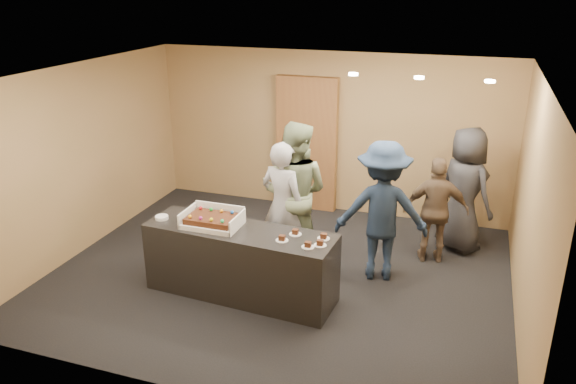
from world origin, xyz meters
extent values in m
plane|color=black|center=(0.00, 0.00, 0.00)|extent=(6.00, 6.00, 0.00)
plane|color=white|center=(0.00, 0.00, 2.70)|extent=(6.00, 6.00, 0.00)
cube|color=#9A7C4A|center=(0.00, 2.50, 1.35)|extent=(6.00, 0.04, 2.70)
cube|color=#9A7C4A|center=(0.00, -2.50, 1.35)|extent=(6.00, 0.04, 2.70)
cube|color=#9A7C4A|center=(-3.00, 0.00, 1.35)|extent=(0.04, 5.00, 2.70)
cube|color=#9A7C4A|center=(3.00, 0.00, 1.35)|extent=(0.04, 5.00, 2.70)
cube|color=black|center=(-0.29, -0.65, 0.45)|extent=(2.44, 0.86, 0.90)
cube|color=brown|center=(-0.36, 2.41, 1.14)|extent=(1.04, 0.15, 2.29)
cube|color=white|center=(-0.65, -0.65, 0.93)|extent=(0.68, 0.48, 0.06)
cube|color=white|center=(-0.99, -0.65, 0.99)|extent=(0.02, 0.48, 0.19)
cube|color=white|center=(-0.31, -0.65, 0.99)|extent=(0.02, 0.48, 0.19)
cube|color=white|center=(-0.65, -0.42, 1.00)|extent=(0.68, 0.02, 0.21)
cube|color=#371B0C|center=(-0.65, -0.65, 0.99)|extent=(0.60, 0.41, 0.07)
sphere|color=red|center=(-0.88, -0.51, 1.05)|extent=(0.05, 0.05, 0.05)
sphere|color=green|center=(-0.74, -0.51, 1.05)|extent=(0.05, 0.05, 0.05)
sphere|color=orange|center=(-0.59, -0.51, 1.05)|extent=(0.05, 0.05, 0.05)
sphere|color=blue|center=(-0.45, -0.51, 1.05)|extent=(0.05, 0.05, 0.05)
sphere|color=orange|center=(-0.88, -0.80, 1.05)|extent=(0.05, 0.05, 0.05)
sphere|color=#AE2589|center=(-0.74, -0.80, 1.05)|extent=(0.05, 0.05, 0.05)
sphere|color=yellow|center=(-0.59, -0.80, 1.05)|extent=(0.05, 0.05, 0.05)
sphere|color=#28C867|center=(-0.45, -0.80, 1.05)|extent=(0.05, 0.05, 0.05)
cylinder|color=white|center=(-1.36, -0.67, 0.92)|extent=(0.17, 0.17, 0.04)
cylinder|color=white|center=(0.31, -0.78, 0.90)|extent=(0.15, 0.15, 0.01)
cube|color=#371B0C|center=(0.31, -0.78, 0.94)|extent=(0.07, 0.06, 0.06)
cylinder|color=white|center=(0.40, -0.56, 0.90)|extent=(0.15, 0.15, 0.01)
cube|color=#371B0C|center=(0.40, -0.56, 0.94)|extent=(0.07, 0.06, 0.06)
cylinder|color=white|center=(0.64, -0.85, 0.90)|extent=(0.15, 0.15, 0.01)
cube|color=#371B0C|center=(0.64, -0.85, 0.94)|extent=(0.07, 0.06, 0.06)
cylinder|color=white|center=(0.75, -0.57, 0.90)|extent=(0.15, 0.15, 0.01)
cube|color=#371B0C|center=(0.75, -0.57, 0.94)|extent=(0.07, 0.06, 0.06)
cylinder|color=white|center=(0.76, -0.76, 0.90)|extent=(0.15, 0.15, 0.01)
cube|color=#371B0C|center=(0.76, -0.76, 0.94)|extent=(0.07, 0.06, 0.06)
imported|color=#A8A7AC|center=(-0.05, 0.27, 0.90)|extent=(0.74, 0.58, 1.79)
imported|color=gray|center=(0.04, 0.52, 1.00)|extent=(1.00, 0.80, 2.01)
imported|color=#192840|center=(1.28, 0.39, 0.94)|extent=(1.33, 0.92, 1.88)
imported|color=brown|center=(1.92, 1.08, 0.76)|extent=(0.95, 0.53, 1.53)
imported|color=#29292E|center=(2.26, 1.62, 0.92)|extent=(1.07, 1.03, 1.85)
cylinder|color=#FFEAC6|center=(0.80, 0.50, 2.67)|extent=(0.12, 0.12, 0.03)
cylinder|color=#FFEAC6|center=(1.60, 0.50, 2.67)|extent=(0.12, 0.12, 0.03)
cylinder|color=#FFEAC6|center=(2.40, 0.50, 2.67)|extent=(0.12, 0.12, 0.03)
camera|label=1|loc=(2.28, -6.38, 3.77)|focal=35.00mm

